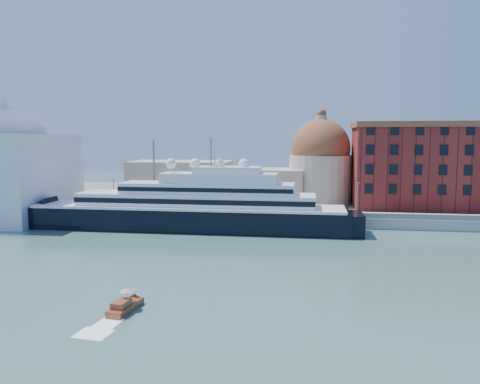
# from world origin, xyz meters

# --- Properties ---
(ground) EXTENTS (400.00, 400.00, 0.00)m
(ground) POSITION_xyz_m (0.00, 0.00, 0.00)
(ground) COLOR #396360
(ground) RESTS_ON ground
(quay) EXTENTS (180.00, 10.00, 2.50)m
(quay) POSITION_xyz_m (0.00, 34.00, 1.25)
(quay) COLOR gray
(quay) RESTS_ON ground
(land) EXTENTS (260.00, 72.00, 2.00)m
(land) POSITION_xyz_m (0.00, 75.00, 1.00)
(land) COLOR slate
(land) RESTS_ON ground
(quay_fence) EXTENTS (180.00, 0.10, 1.20)m
(quay_fence) POSITION_xyz_m (0.00, 29.50, 3.10)
(quay_fence) COLOR slate
(quay_fence) RESTS_ON quay
(superyacht) EXTENTS (82.34, 11.42, 24.61)m
(superyacht) POSITION_xyz_m (-11.06, 23.00, 4.25)
(superyacht) COLOR black
(superyacht) RESTS_ON ground
(service_barge) EXTENTS (12.46, 5.45, 2.71)m
(service_barge) POSITION_xyz_m (-36.16, 21.08, 0.78)
(service_barge) COLOR white
(service_barge) RESTS_ON ground
(water_taxi) EXTENTS (2.68, 6.20, 2.86)m
(water_taxi) POSITION_xyz_m (-3.24, -28.19, 0.69)
(water_taxi) COLOR maroon
(water_taxi) RESTS_ON ground
(warehouse) EXTENTS (43.00, 19.00, 23.25)m
(warehouse) POSITION_xyz_m (52.00, 52.00, 13.79)
(warehouse) COLOR maroon
(warehouse) RESTS_ON land
(church) EXTENTS (66.00, 18.00, 25.50)m
(church) POSITION_xyz_m (6.39, 57.72, 10.91)
(church) COLOR beige
(church) RESTS_ON land
(lamp_posts) EXTENTS (120.80, 2.40, 18.00)m
(lamp_posts) POSITION_xyz_m (-12.67, 32.27, 9.84)
(lamp_posts) COLOR slate
(lamp_posts) RESTS_ON quay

